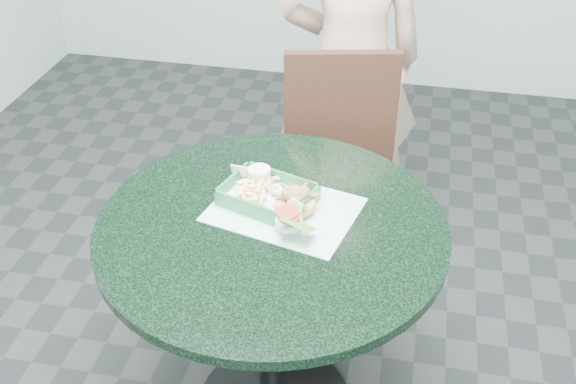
% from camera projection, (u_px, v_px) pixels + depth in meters
% --- Properties ---
extents(cafe_table, '(0.95, 0.95, 0.75)m').
position_uv_depth(cafe_table, '(273.00, 276.00, 1.91)').
color(cafe_table, black).
rests_on(cafe_table, floor).
extents(dining_chair, '(0.41, 0.41, 0.93)m').
position_uv_depth(dining_chair, '(334.00, 164.00, 2.47)').
color(dining_chair, '#3C251B').
rests_on(dining_chair, floor).
extents(diner_person, '(0.70, 0.58, 1.65)m').
position_uv_depth(diner_person, '(352.00, 55.00, 2.55)').
color(diner_person, beige).
rests_on(diner_person, floor).
extents(placemat, '(0.44, 0.37, 0.00)m').
position_uv_depth(placemat, '(284.00, 215.00, 1.86)').
color(placemat, silver).
rests_on(placemat, cafe_table).
extents(food_basket, '(0.24, 0.18, 0.05)m').
position_uv_depth(food_basket, '(268.00, 204.00, 1.88)').
color(food_basket, '#277843').
rests_on(food_basket, placemat).
extents(crab_sandwich, '(0.11, 0.11, 0.07)m').
position_uv_depth(crab_sandwich, '(298.00, 197.00, 1.85)').
color(crab_sandwich, tan).
rests_on(crab_sandwich, food_basket).
extents(fries_pile, '(0.14, 0.15, 0.04)m').
position_uv_depth(fries_pile, '(254.00, 195.00, 1.88)').
color(fries_pile, '#FFE187').
rests_on(fries_pile, food_basket).
extents(sauce_ramekin, '(0.07, 0.07, 0.04)m').
position_uv_depth(sauce_ramekin, '(252.00, 182.00, 1.90)').
color(sauce_ramekin, silver).
rests_on(sauce_ramekin, food_basket).
extents(garnish_cup, '(0.11, 0.10, 0.04)m').
position_uv_depth(garnish_cup, '(304.00, 221.00, 1.78)').
color(garnish_cup, silver).
rests_on(garnish_cup, food_basket).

